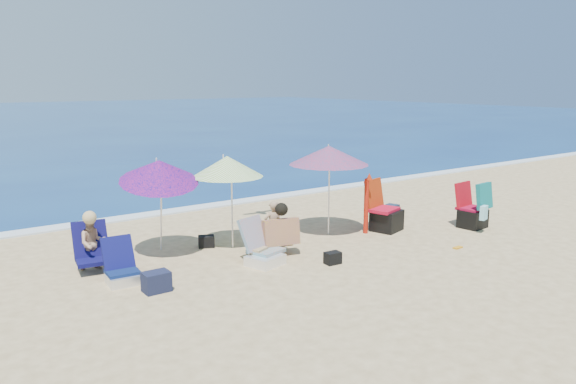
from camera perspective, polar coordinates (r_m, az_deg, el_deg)
ground at (r=10.41m, az=4.59°, el=-6.64°), size 120.00×120.00×0.00m
foam at (r=14.53m, az=-8.51°, el=-1.49°), size 120.00×0.50×0.04m
umbrella_turquoise at (r=11.65m, az=4.17°, el=3.74°), size 2.03×2.03×1.90m
umbrella_striped at (r=10.70m, az=-6.17°, el=2.60°), size 1.64×1.64×1.82m
umbrella_blue at (r=10.34m, az=-12.95°, el=2.10°), size 1.72×1.76×1.95m
furled_umbrella at (r=11.93m, az=8.00°, el=-0.84°), size 0.18×0.17×1.30m
chair_navy at (r=9.48m, az=-16.49°, el=-7.70°), size 0.55×0.69×0.70m
chair_rainbow at (r=10.01m, az=-2.61°, el=-6.07°), size 0.79×0.90×0.79m
camp_chair_left at (r=12.31m, az=9.76°, el=-2.36°), size 0.83×0.80×1.10m
camp_chair_right at (r=12.98m, az=18.34°, el=-1.87°), size 0.69×0.89×1.04m
person_center at (r=10.46m, az=-1.17°, el=-3.74°), size 0.72×0.75×1.00m
person_left at (r=10.15m, az=-19.24°, el=-4.88°), size 0.66×0.77×1.05m
bag_navy_a at (r=8.95m, az=-13.22°, el=-8.86°), size 0.40×0.29×0.31m
bag_black_a at (r=11.09m, az=-8.29°, el=-4.99°), size 0.37×0.33×0.22m
bag_tan at (r=10.08m, az=-3.01°, el=-6.42°), size 0.38×0.33×0.27m
bag_navy_b at (r=13.62m, az=10.39°, el=-1.88°), size 0.44×0.38×0.28m
bag_black_b at (r=10.03m, az=4.56°, el=-6.69°), size 0.29×0.21×0.21m
orange_item at (r=11.40m, az=16.85°, el=-5.42°), size 0.21×0.11×0.03m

